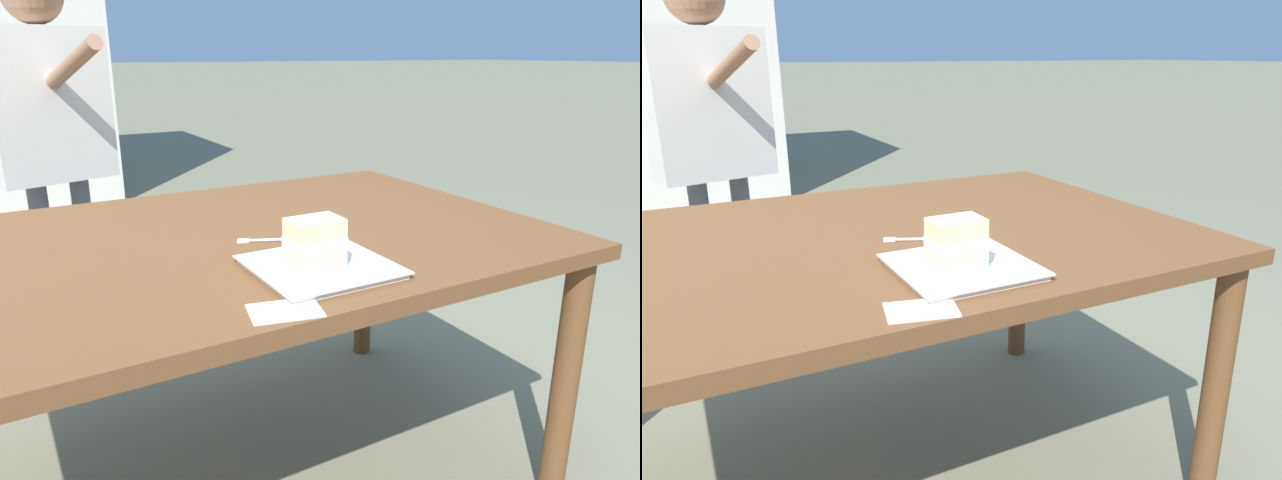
{
  "view_description": "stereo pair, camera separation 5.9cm",
  "coord_description": "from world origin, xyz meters",
  "views": [
    {
      "loc": [
        -0.49,
        -1.37,
        1.21
      ],
      "look_at": [
        0.11,
        -0.34,
        0.83
      ],
      "focal_mm": 33.08,
      "sensor_mm": 36.0,
      "label": 1
    },
    {
      "loc": [
        -0.44,
        -1.39,
        1.21
      ],
      "look_at": [
        0.11,
        -0.34,
        0.83
      ],
      "focal_mm": 33.08,
      "sensor_mm": 36.0,
      "label": 2
    }
  ],
  "objects": [
    {
      "name": "patio_table",
      "position": [
        0.0,
        0.0,
        0.68
      ],
      "size": [
        1.69,
        1.09,
        0.76
      ],
      "color": "brown",
      "rests_on": "ground"
    },
    {
      "name": "dessert_plate",
      "position": [
        0.11,
        -0.34,
        0.77
      ],
      "size": [
        0.29,
        0.29,
        0.02
      ],
      "color": "white",
      "rests_on": "patio_table"
    },
    {
      "name": "cake_slice",
      "position": [
        0.09,
        -0.35,
        0.83
      ],
      "size": [
        0.11,
        0.09,
        0.11
      ],
      "color": "beige",
      "rests_on": "dessert_plate"
    },
    {
      "name": "dessert_fork",
      "position": [
        0.09,
        -0.09,
        0.76
      ],
      "size": [
        0.16,
        0.08,
        0.01
      ],
      "color": "silver",
      "rests_on": "patio_table"
    },
    {
      "name": "paper_napkin",
      "position": [
        -0.05,
        -0.49,
        0.76
      ],
      "size": [
        0.15,
        0.12,
        0.0
      ],
      "color": "white",
      "rests_on": "patio_table"
    },
    {
      "name": "diner_person",
      "position": [
        -0.26,
        0.97,
        1.0
      ],
      "size": [
        0.44,
        0.57,
        1.5
      ],
      "color": "slate",
      "rests_on": "ground"
    }
  ]
}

